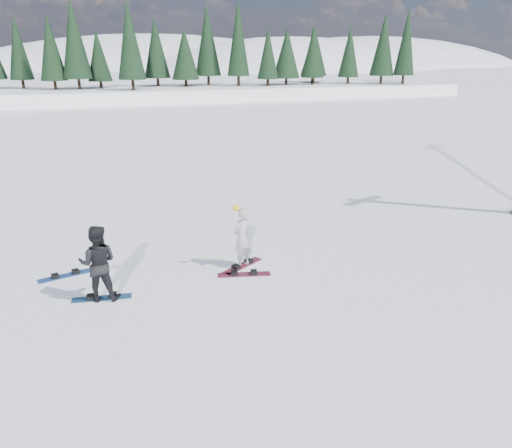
{
  "coord_description": "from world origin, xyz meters",
  "views": [
    {
      "loc": [
        -3.52,
        -11.84,
        6.09
      ],
      "look_at": [
        0.79,
        1.71,
        1.1
      ],
      "focal_mm": 35.0,
      "sensor_mm": 36.0,
      "label": 1
    }
  ],
  "objects_px": {
    "snowboard_loose_c": "(66,276)",
    "snowboarder_man": "(98,263)",
    "snowboard_loose_b": "(244,274)",
    "snowboarder_woman": "(242,237)"
  },
  "relations": [
    {
      "from": "snowboard_loose_c",
      "to": "snowboarder_man",
      "type": "bearing_deg",
      "value": -76.82
    },
    {
      "from": "snowboard_loose_b",
      "to": "snowboarder_man",
      "type": "bearing_deg",
      "value": -163.77
    },
    {
      "from": "snowboarder_woman",
      "to": "snowboarder_man",
      "type": "relative_size",
      "value": 0.98
    },
    {
      "from": "snowboarder_man",
      "to": "snowboard_loose_b",
      "type": "distance_m",
      "value": 4.04
    },
    {
      "from": "snowboard_loose_b",
      "to": "snowboard_loose_c",
      "type": "xyz_separation_m",
      "value": [
        -4.86,
        1.46,
        0.0
      ]
    },
    {
      "from": "snowboarder_man",
      "to": "snowboarder_woman",
      "type": "bearing_deg",
      "value": -156.07
    },
    {
      "from": "snowboard_loose_c",
      "to": "snowboard_loose_b",
      "type": "bearing_deg",
      "value": -32.41
    },
    {
      "from": "snowboard_loose_b",
      "to": "snowboard_loose_c",
      "type": "height_order",
      "value": "same"
    },
    {
      "from": "snowboarder_woman",
      "to": "snowboard_loose_c",
      "type": "bearing_deg",
      "value": -43.5
    },
    {
      "from": "snowboarder_man",
      "to": "snowboard_loose_c",
      "type": "xyz_separation_m",
      "value": [
        -0.95,
        1.72,
        -0.99
      ]
    }
  ]
}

